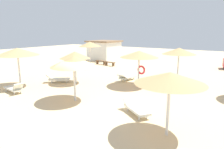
{
  "coord_description": "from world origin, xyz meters",
  "views": [
    {
      "loc": [
        7.87,
        -8.7,
        4.2
      ],
      "look_at": [
        0.0,
        3.0,
        1.2
      ],
      "focal_mm": 32.78,
      "sensor_mm": 36.0,
      "label": 1
    }
  ],
  "objects": [
    {
      "name": "parasol_3",
      "position": [
        -3.74,
        3.23,
        2.31
      ],
      "size": [
        2.46,
        2.46,
        2.6
      ],
      "color": "silver",
      "rests_on": "ground"
    },
    {
      "name": "bench_2",
      "position": [
        -6.27,
        11.82,
        0.35
      ],
      "size": [
        1.53,
        0.52,
        0.49
      ],
      "color": "brown",
      "rests_on": "ground"
    },
    {
      "name": "lounger_3",
      "position": [
        -5.11,
        2.51,
        0.32
      ],
      "size": [
        1.89,
        1.63,
        0.76
      ],
      "color": "silver",
      "rests_on": "ground"
    },
    {
      "name": "lounger_1",
      "position": [
        -0.69,
        6.29,
        0.31
      ],
      "size": [
        0.9,
        1.98,
        0.63
      ],
      "color": "silver",
      "rests_on": "ground"
    },
    {
      "name": "bench_1",
      "position": [
        -7.88,
        12.14,
        0.35
      ],
      "size": [
        1.5,
        0.42,
        0.49
      ],
      "color": "brown",
      "rests_on": "ground"
    },
    {
      "name": "parasol_0",
      "position": [
        -6.48,
        0.0,
        2.7
      ],
      "size": [
        3.12,
        3.12,
        2.98
      ],
      "color": "silver",
      "rests_on": "ground"
    },
    {
      "name": "parasol_1",
      "position": [
        0.92,
        5.34,
        2.45
      ],
      "size": [
        2.93,
        2.93,
        2.73
      ],
      "color": "silver",
      "rests_on": "ground"
    },
    {
      "name": "parasol_2",
      "position": [
        5.42,
        -1.02,
        2.41
      ],
      "size": [
        2.79,
        2.79,
        2.65
      ],
      "color": "silver",
      "rests_on": "ground"
    },
    {
      "name": "beach_cabana",
      "position": [
        -10.08,
        15.94,
        1.44
      ],
      "size": [
        3.98,
        4.33,
        2.84
      ],
      "color": "white",
      "rests_on": "ground"
    },
    {
      "name": "lounger_0",
      "position": [
        -5.38,
        -1.18,
        0.33
      ],
      "size": [
        1.9,
        0.84,
        0.81
      ],
      "color": "silver",
      "rests_on": "ground"
    },
    {
      "name": "parasol_7",
      "position": [
        -0.69,
        -0.02,
        2.45
      ],
      "size": [
        2.78,
        2.78,
        2.79
      ],
      "color": "silver",
      "rests_on": "ground"
    },
    {
      "name": "lounger_2",
      "position": [
        3.33,
        0.25,
        0.31
      ],
      "size": [
        1.94,
        1.59,
        0.66
      ],
      "color": "silver",
      "rests_on": "ground"
    },
    {
      "name": "ground_plane",
      "position": [
        0.0,
        0.0,
        0.0
      ],
      "size": [
        80.0,
        80.0,
        0.0
      ],
      "primitive_type": "plane",
      "color": "beige"
    },
    {
      "name": "parasol_6",
      "position": [
        -8.38,
        10.61,
        2.63
      ],
      "size": [
        2.72,
        2.72,
        2.94
      ],
      "color": "silver",
      "rests_on": "ground"
    },
    {
      "name": "parasol_5",
      "position": [
        2.94,
        8.79,
        2.54
      ],
      "size": [
        2.8,
        2.8,
        2.82
      ],
      "color": "silver",
      "rests_on": "ground"
    }
  ]
}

